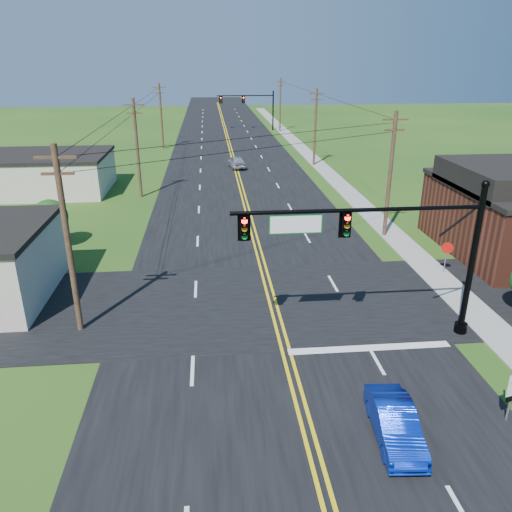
{
  "coord_description": "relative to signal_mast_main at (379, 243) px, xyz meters",
  "views": [
    {
      "loc": [
        -3.0,
        -11.96,
        12.38
      ],
      "look_at": [
        -0.91,
        10.0,
        3.55
      ],
      "focal_mm": 35.0,
      "sensor_mm": 36.0,
      "label": 1
    }
  ],
  "objects": [
    {
      "name": "ground",
      "position": [
        -4.34,
        -8.0,
        -4.75
      ],
      "size": [
        260.0,
        260.0,
        0.0
      ],
      "primitive_type": "plane",
      "color": "#1F4614",
      "rests_on": "ground"
    },
    {
      "name": "road_main",
      "position": [
        -4.34,
        42.0,
        -4.73
      ],
      "size": [
        16.0,
        220.0,
        0.04
      ],
      "primitive_type": "cube",
      "color": "black",
      "rests_on": "ground"
    },
    {
      "name": "road_cross",
      "position": [
        -4.34,
        4.0,
        -4.73
      ],
      "size": [
        70.0,
        10.0,
        0.04
      ],
      "primitive_type": "cube",
      "color": "black",
      "rests_on": "ground"
    },
    {
      "name": "sidewalk",
      "position": [
        6.16,
        32.0,
        -4.71
      ],
      "size": [
        2.0,
        160.0,
        0.08
      ],
      "primitive_type": "cube",
      "color": "gray",
      "rests_on": "ground"
    },
    {
      "name": "signal_mast_main",
      "position": [
        0.0,
        0.0,
        0.0
      ],
      "size": [
        11.3,
        0.6,
        7.48
      ],
      "color": "black",
      "rests_on": "ground"
    },
    {
      "name": "signal_mast_far",
      "position": [
        0.1,
        72.0,
        -0.2
      ],
      "size": [
        10.98,
        0.6,
        7.48
      ],
      "color": "black",
      "rests_on": "ground"
    },
    {
      "name": "cream_bldg_far",
      "position": [
        -23.34,
        30.0,
        -2.89
      ],
      "size": [
        12.2,
        9.2,
        3.7
      ],
      "color": "beige",
      "rests_on": "ground"
    },
    {
      "name": "utility_pole_left_a",
      "position": [
        -13.84,
        2.0,
        -0.03
      ],
      "size": [
        1.8,
        0.28,
        9.0
      ],
      "color": "#382119",
      "rests_on": "ground"
    },
    {
      "name": "utility_pole_left_b",
      "position": [
        -13.84,
        27.0,
        -0.03
      ],
      "size": [
        1.8,
        0.28,
        9.0
      ],
      "color": "#382119",
      "rests_on": "ground"
    },
    {
      "name": "utility_pole_left_c",
      "position": [
        -13.84,
        54.0,
        -0.03
      ],
      "size": [
        1.8,
        0.28,
        9.0
      ],
      "color": "#382119",
      "rests_on": "ground"
    },
    {
      "name": "utility_pole_right_a",
      "position": [
        5.46,
        14.0,
        -0.03
      ],
      "size": [
        1.8,
        0.28,
        9.0
      ],
      "color": "#382119",
      "rests_on": "ground"
    },
    {
      "name": "utility_pole_right_b",
      "position": [
        5.46,
        40.0,
        -0.03
      ],
      "size": [
        1.8,
        0.28,
        9.0
      ],
      "color": "#382119",
      "rests_on": "ground"
    },
    {
      "name": "utility_pole_right_c",
      "position": [
        5.46,
        70.0,
        -0.03
      ],
      "size": [
        1.8,
        0.28,
        9.0
      ],
      "color": "#382119",
      "rests_on": "ground"
    },
    {
      "name": "tree_right_back",
      "position": [
        11.66,
        18.0,
        -2.15
      ],
      "size": [
        3.0,
        3.0,
        4.1
      ],
      "color": "#382119",
      "rests_on": "ground"
    },
    {
      "name": "tree_left",
      "position": [
        -18.34,
        14.0,
        -2.59
      ],
      "size": [
        2.4,
        2.4,
        3.37
      ],
      "color": "#382119",
      "rests_on": "ground"
    },
    {
      "name": "blue_car",
      "position": [
        -1.28,
        -6.71,
        -4.12
      ],
      "size": [
        1.63,
        3.93,
        1.26
      ],
      "primitive_type": "imported",
      "rotation": [
        0.0,
        0.0,
        -0.08
      ],
      "color": "#0723A3",
      "rests_on": "ground"
    },
    {
      "name": "distant_car",
      "position": [
        -4.04,
        39.28,
        -4.04
      ],
      "size": [
        2.23,
        4.35,
        1.42
      ],
      "primitive_type": "imported",
      "rotation": [
        0.0,
        0.0,
        3.28
      ],
      "color": "#A9AAAE",
      "rests_on": "ground"
    },
    {
      "name": "stop_sign",
      "position": [
        6.79,
        6.86,
        -3.28
      ],
      "size": [
        0.68,
        0.33,
        2.05
      ],
      "rotation": [
        0.0,
        0.0,
        -0.42
      ],
      "color": "slate",
      "rests_on": "ground"
    }
  ]
}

